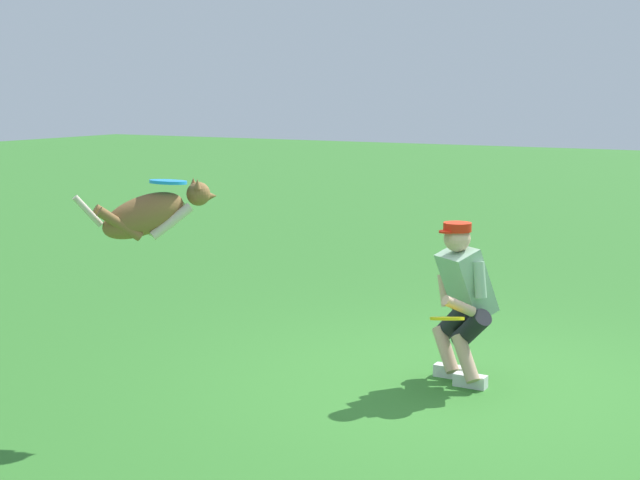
{
  "coord_description": "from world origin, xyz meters",
  "views": [
    {
      "loc": [
        -2.49,
        6.71,
        2.33
      ],
      "look_at": [
        0.84,
        0.75,
        1.21
      ],
      "focal_mm": 52.37,
      "sensor_mm": 36.0,
      "label": 1
    }
  ],
  "objects_px": {
    "person": "(462,297)",
    "frisbee_flying": "(168,182)",
    "dog": "(150,214)",
    "frisbee_held": "(447,318)"
  },
  "relations": [
    {
      "from": "dog",
      "to": "frisbee_flying",
      "type": "relative_size",
      "value": 3.17
    },
    {
      "from": "person",
      "to": "frisbee_flying",
      "type": "bearing_deg",
      "value": -9.01
    },
    {
      "from": "dog",
      "to": "frisbee_flying",
      "type": "height_order",
      "value": "frisbee_flying"
    },
    {
      "from": "frisbee_held",
      "to": "frisbee_flying",
      "type": "bearing_deg",
      "value": 38.61
    },
    {
      "from": "dog",
      "to": "frisbee_flying",
      "type": "xyz_separation_m",
      "value": [
        -0.07,
        -0.12,
        0.22
      ]
    },
    {
      "from": "person",
      "to": "frisbee_flying",
      "type": "distance_m",
      "value": 2.49
    },
    {
      "from": "frisbee_flying",
      "to": "person",
      "type": "bearing_deg",
      "value": -133.42
    },
    {
      "from": "frisbee_flying",
      "to": "frisbee_held",
      "type": "bearing_deg",
      "value": -141.39
    },
    {
      "from": "frisbee_flying",
      "to": "frisbee_held",
      "type": "distance_m",
      "value": 2.31
    },
    {
      "from": "person",
      "to": "dog",
      "type": "distance_m",
      "value": 2.54
    }
  ]
}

